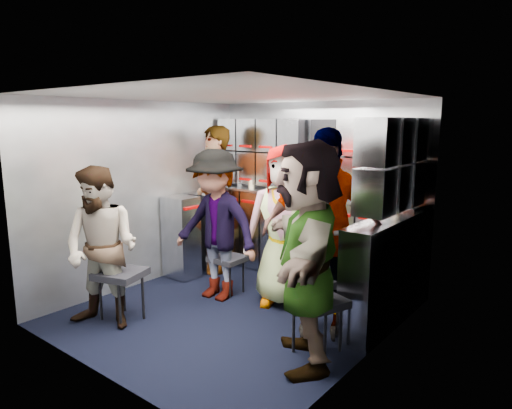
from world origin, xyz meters
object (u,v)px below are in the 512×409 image
Objects in this scene: jump_seat_near_left at (121,276)px; attendant_arc_d at (323,233)px; jump_seat_mid_right at (332,279)px; attendant_standing at (215,200)px; jump_seat_near_right at (318,304)px; attendant_arc_c at (284,226)px; attendant_arc_e at (307,254)px; jump_seat_center at (293,263)px; attendant_arc_b at (216,225)px; attendant_arc_a at (102,248)px; jump_seat_mid_left at (228,260)px.

attendant_arc_d reaches higher than jump_seat_near_left.
jump_seat_mid_right is 2.04m from attendant_standing.
jump_seat_near_right is at bearing -93.67° from attendant_arc_d.
attendant_arc_e reaches higher than attendant_arc_c.
jump_seat_center is 0.92m from attendant_arc_b.
attendant_arc_a is (0.32, -1.81, -0.17)m from attendant_standing.
attendant_arc_e is (1.46, -0.71, 0.51)m from jump_seat_mid_left.
jump_seat_near_left is 1.88m from jump_seat_near_right.
jump_seat_center is at bearing 34.09° from attendant_arc_b.
jump_seat_near_left reaches higher than jump_seat_center.
attendant_arc_c reaches higher than jump_seat_near_right.
jump_seat_near_left is at bearing -105.56° from jump_seat_mid_left.
attendant_arc_b is at bearing -172.09° from jump_seat_mid_right.
attendant_arc_b reaches higher than attendant_arc_a.
attendant_arc_b is (-0.65, -0.50, 0.41)m from jump_seat_center.
jump_seat_mid_right is 0.85m from attendant_arc_e.
jump_seat_mid_left is 1.29m from jump_seat_mid_right.
attendant_standing reaches higher than attendant_arc_b.
attendant_standing reaches higher than jump_seat_mid_left.
jump_seat_mid_right reaches higher than jump_seat_mid_left.
jump_seat_mid_left is 0.81m from attendant_arc_c.
jump_seat_center is at bearing 153.04° from jump_seat_mid_right.
attendant_arc_e is at bearing 11.54° from attendant_standing.
jump_seat_near_left is 0.28× the size of attendant_standing.
jump_seat_near_left is 0.34× the size of attendant_arc_a.
attendant_arc_c is at bearing -174.52° from attendant_arc_e.
jump_seat_center is at bearing 56.71° from jump_seat_near_left.
attendant_arc_a is at bearing -90.00° from jump_seat_near_left.
jump_seat_near_left is 1.88m from attendant_arc_e.
jump_seat_near_right is 0.49m from attendant_arc_e.
jump_seat_mid_left is 0.25× the size of attendant_arc_c.
jump_seat_mid_left is 0.97m from attendant_standing.
jump_seat_mid_right is at bearing 60.54° from attendant_arc_d.
jump_seat_near_left is at bearing -112.11° from attendant_arc_b.
jump_seat_near_right is at bearing 142.12° from attendant_arc_e.
jump_seat_near_right reaches higher than jump_seat_mid_left.
attendant_arc_a is at bearing -109.40° from attendant_arc_b.
jump_seat_near_left is 1.94m from attendant_arc_d.
attendant_arc_a is at bearing -173.94° from attendant_arc_d.
attendant_arc_d is at bearing 13.66° from attendant_arc_a.
jump_seat_near_right is 1.55m from attendant_arc_b.
jump_seat_mid_left is 0.23× the size of attendant_standing.
attendant_standing is at bearing 130.23° from attendant_arc_b.
jump_seat_near_right is 0.32× the size of attendant_arc_b.
attendant_arc_d reaches higher than attendant_arc_e.
attendant_arc_b is 1.29m from attendant_arc_d.
attendant_arc_a reaches higher than jump_seat_near_right.
jump_seat_near_right is 2.38m from attendant_standing.
attendant_standing is 1.00× the size of attendant_arc_d.
attendant_arc_e is (0.00, -0.18, 0.46)m from jump_seat_near_right.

